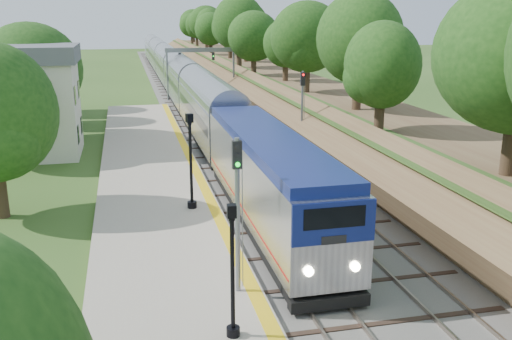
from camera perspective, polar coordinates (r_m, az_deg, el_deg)
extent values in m
cube|color=#4C4944|center=(74.91, -6.35, 7.58)|extent=(9.50, 170.00, 0.12)
cube|color=gray|center=(74.64, -8.44, 7.58)|extent=(0.08, 170.00, 0.16)
cube|color=gray|center=(74.76, -7.33, 7.64)|extent=(0.08, 170.00, 0.16)
cube|color=gray|center=(75.05, -5.37, 7.73)|extent=(0.08, 170.00, 0.16)
cube|color=gray|center=(75.25, -4.28, 7.77)|extent=(0.08, 170.00, 0.16)
cube|color=gray|center=(31.41, -9.87, -3.42)|extent=(6.40, 68.00, 0.38)
cube|color=gold|center=(31.60, -4.72, -2.75)|extent=(0.55, 68.00, 0.01)
cube|color=brown|center=(76.40, 0.79, 8.91)|extent=(9.00, 170.00, 3.00)
cube|color=brown|center=(75.60, -2.11, 8.68)|extent=(4.47, 170.00, 4.54)
cylinder|color=#332316|center=(29.51, 21.46, 2.81)|extent=(0.60, 0.60, 2.62)
sphere|color=#183E11|center=(29.01, 22.15, 9.69)|extent=(5.70, 5.70, 5.70)
cylinder|color=#332316|center=(75.79, -0.32, 10.99)|extent=(0.60, 0.60, 2.62)
sphere|color=#183E11|center=(75.59, -0.32, 13.69)|extent=(5.70, 5.70, 5.70)
cylinder|color=#332316|center=(124.97, -5.47, 12.69)|extent=(0.60, 0.60, 2.62)
sphere|color=#183E11|center=(124.85, -5.51, 14.33)|extent=(5.70, 5.70, 5.70)
cube|color=beige|center=(44.89, -22.49, 5.54)|extent=(8.00, 6.00, 6.80)
cube|color=#53575B|center=(44.46, -23.02, 10.62)|extent=(8.60, 6.60, 1.20)
cube|color=black|center=(42.91, -17.35, 3.43)|extent=(0.05, 1.10, 1.30)
cube|color=black|center=(46.44, -17.06, 4.33)|extent=(0.05, 1.10, 1.30)
cube|color=black|center=(42.45, -17.66, 7.12)|extent=(0.05, 1.10, 1.30)
cube|color=black|center=(46.01, -17.33, 7.75)|extent=(0.05, 1.10, 1.30)
cylinder|color=slate|center=(69.28, -8.84, 9.38)|extent=(0.24, 0.24, 6.20)
cylinder|color=slate|center=(70.31, -2.24, 9.64)|extent=(0.24, 0.24, 6.20)
cube|color=slate|center=(69.45, -5.58, 11.87)|extent=(8.40, 0.25, 0.50)
cube|color=black|center=(69.07, -7.64, 11.16)|extent=(0.30, 0.20, 0.90)
cube|color=black|center=(69.56, -4.30, 11.28)|extent=(0.30, 0.20, 0.90)
cylinder|color=#332316|center=(41.11, -20.28, 1.84)|extent=(0.60, 0.60, 2.45)
sphere|color=#183E11|center=(40.51, -20.72, 6.41)|extent=(5.32, 5.32, 5.32)
cylinder|color=#332316|center=(56.72, -18.41, 5.55)|extent=(0.60, 0.60, 2.45)
sphere|color=#183E11|center=(56.29, -18.70, 8.88)|extent=(5.32, 5.32, 5.32)
cube|color=black|center=(28.19, 1.23, -4.57)|extent=(2.72, 17.06, 0.59)
cube|color=#B7BAC1|center=(27.57, 1.25, -0.72)|extent=(2.96, 17.77, 3.36)
cube|color=navy|center=(27.11, 1.27, 3.13)|extent=(2.84, 17.06, 0.43)
cube|color=navy|center=(19.20, 7.81, -5.26)|extent=(2.93, 0.10, 1.48)
cube|color=black|center=(19.10, 7.87, -4.74)|extent=(2.17, 0.06, 0.74)
cube|color=#AD1710|center=(27.91, 1.24, -2.95)|extent=(2.98, 17.41, 0.10)
cube|color=#B7BAC1|center=(46.19, -4.65, 5.41)|extent=(2.96, 19.74, 3.85)
cube|color=#B7BAC1|center=(66.17, -7.27, 8.38)|extent=(2.96, 19.74, 3.85)
cube|color=#B7BAC1|center=(86.32, -8.69, 9.97)|extent=(2.96, 19.74, 3.85)
cube|color=#B7BAC1|center=(106.55, -9.57, 10.94)|extent=(2.96, 19.74, 3.85)
cube|color=#B7BAC1|center=(126.81, -10.18, 11.61)|extent=(2.96, 19.74, 3.85)
cylinder|color=black|center=(18.70, -2.30, -15.82)|extent=(0.43, 0.43, 0.29)
cylinder|color=black|center=(17.78, -2.37, -10.54)|extent=(0.14, 0.14, 3.83)
cube|color=black|center=(16.96, -2.45, -4.12)|extent=(0.30, 0.30, 0.39)
cube|color=silver|center=(16.96, -2.45, -4.12)|extent=(0.21, 0.21, 0.29)
cylinder|color=black|center=(30.02, -6.41, -3.46)|extent=(0.49, 0.49, 0.34)
cylinder|color=black|center=(29.39, -6.53, 0.57)|extent=(0.16, 0.16, 4.36)
cube|color=black|center=(28.87, -6.68, 5.19)|extent=(0.40, 0.40, 0.45)
cube|color=silver|center=(28.87, -6.68, 5.19)|extent=(0.28, 0.28, 0.34)
cylinder|color=slate|center=(20.25, -1.86, -4.72)|extent=(0.18, 0.18, 5.74)
cube|color=black|center=(19.58, -1.92, 1.54)|extent=(0.34, 0.22, 0.99)
cylinder|color=#0CE526|center=(19.46, -1.84, 1.45)|extent=(0.16, 0.06, 0.16)
cylinder|color=slate|center=(42.62, 4.63, 5.83)|extent=(0.17, 0.17, 6.02)
cube|color=black|center=(42.29, 4.70, 9.07)|extent=(0.33, 0.21, 0.97)
cylinder|color=#FF0C0C|center=(42.17, 4.75, 9.05)|extent=(0.16, 0.06, 0.16)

